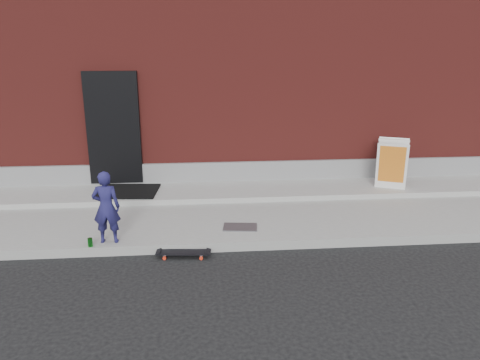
{
  "coord_description": "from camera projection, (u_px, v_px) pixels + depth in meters",
  "views": [
    {
      "loc": [
        -0.89,
        -6.48,
        3.06
      ],
      "look_at": [
        -0.25,
        0.8,
        0.9
      ],
      "focal_mm": 35.0,
      "sensor_mm": 36.0,
      "label": 1
    }
  ],
  "objects": [
    {
      "name": "sidewalk",
      "position": [
        250.0,
        212.0,
        8.55
      ],
      "size": [
        20.0,
        3.0,
        0.15
      ],
      "primitive_type": "cube",
      "color": "gray",
      "rests_on": "ground"
    },
    {
      "name": "skateboard",
      "position": [
        183.0,
        253.0,
        6.9
      ],
      "size": [
        0.79,
        0.27,
        0.09
      ],
      "color": "red",
      "rests_on": "ground"
    },
    {
      "name": "utility_plate",
      "position": [
        240.0,
        227.0,
        7.63
      ],
      "size": [
        0.59,
        0.41,
        0.02
      ],
      "primitive_type": "cube",
      "rotation": [
        0.0,
        0.0,
        -0.12
      ],
      "color": "#5A5A5F",
      "rests_on": "sidewalk"
    },
    {
      "name": "soda_can",
      "position": [
        90.0,
        242.0,
        6.91
      ],
      "size": [
        0.09,
        0.09,
        0.13
      ],
      "primitive_type": "cylinder",
      "rotation": [
        0.0,
        0.0,
        0.32
      ],
      "color": "#1A8422",
      "rests_on": "sidewalk"
    },
    {
      "name": "building",
      "position": [
        229.0,
        63.0,
        13.11
      ],
      "size": [
        20.0,
        8.1,
        5.0
      ],
      "color": "maroon",
      "rests_on": "ground"
    },
    {
      "name": "apron",
      "position": [
        245.0,
        191.0,
        9.37
      ],
      "size": [
        20.0,
        1.2,
        0.1
      ],
      "primitive_type": "cube",
      "color": "gray",
      "rests_on": "sidewalk"
    },
    {
      "name": "pizza_sign",
      "position": [
        392.0,
        164.0,
        9.29
      ],
      "size": [
        0.81,
        0.87,
        0.98
      ],
      "color": "white",
      "rests_on": "apron"
    },
    {
      "name": "child",
      "position": [
        106.0,
        207.0,
        6.94
      ],
      "size": [
        0.41,
        0.27,
        1.11
      ],
      "primitive_type": "imported",
      "rotation": [
        0.0,
        0.0,
        3.13
      ],
      "color": "#1E1C4E",
      "rests_on": "sidewalk"
    },
    {
      "name": "doormat",
      "position": [
        128.0,
        191.0,
        9.12
      ],
      "size": [
        1.2,
        1.0,
        0.03
      ],
      "primitive_type": "cube",
      "rotation": [
        0.0,
        0.0,
        -0.08
      ],
      "color": "black",
      "rests_on": "apron"
    },
    {
      "name": "ground",
      "position": [
        261.0,
        251.0,
        7.14
      ],
      "size": [
        80.0,
        80.0,
        0.0
      ],
      "primitive_type": "plane",
      "color": "black",
      "rests_on": "ground"
    }
  ]
}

